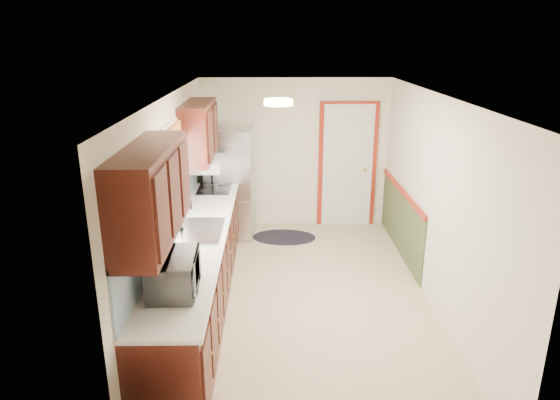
{
  "coord_description": "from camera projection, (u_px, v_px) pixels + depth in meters",
  "views": [
    {
      "loc": [
        -0.36,
        -5.37,
        3.01
      ],
      "look_at": [
        -0.28,
        0.26,
        1.15
      ],
      "focal_mm": 32.0,
      "sensor_mm": 36.0,
      "label": 1
    }
  ],
  "objects": [
    {
      "name": "rug",
      "position": [
        284.0,
        237.0,
        7.82
      ],
      "size": [
        1.03,
        0.7,
        0.01
      ],
      "primitive_type": "ellipsoid",
      "rotation": [
        0.0,
        0.0,
        -0.07
      ],
      "color": "black",
      "rests_on": "ground"
    },
    {
      "name": "microwave",
      "position": [
        174.0,
        270.0,
        4.18
      ],
      "size": [
        0.35,
        0.6,
        0.4
      ],
      "primitive_type": "imported",
      "rotation": [
        0.0,
        0.0,
        1.62
      ],
      "color": "white",
      "rests_on": "kitchen_run"
    },
    {
      "name": "room_shell",
      "position": [
        305.0,
        203.0,
        5.67
      ],
      "size": [
        3.2,
        5.2,
        2.52
      ],
      "color": "#CDB890",
      "rests_on": "ground"
    },
    {
      "name": "back_wall_trim",
      "position": [
        358.0,
        177.0,
        7.88
      ],
      "size": [
        1.12,
        2.3,
        2.08
      ],
      "color": "maroon",
      "rests_on": "ground"
    },
    {
      "name": "cooktop",
      "position": [
        214.0,
        189.0,
        7.06
      ],
      "size": [
        0.45,
        0.54,
        0.02
      ],
      "primitive_type": "cube",
      "color": "black",
      "rests_on": "kitchen_run"
    },
    {
      "name": "kitchen_run",
      "position": [
        194.0,
        245.0,
        5.5
      ],
      "size": [
        0.63,
        4.0,
        2.2
      ],
      "color": "#3B130D",
      "rests_on": "ground"
    },
    {
      "name": "refrigerator",
      "position": [
        230.0,
        183.0,
        7.71
      ],
      "size": [
        0.74,
        0.73,
        1.7
      ],
      "rotation": [
        0.0,
        0.0,
        -0.05
      ],
      "color": "#B7B7BC",
      "rests_on": "ground"
    },
    {
      "name": "ceiling_fixture",
      "position": [
        278.0,
        102.0,
        5.12
      ],
      "size": [
        0.3,
        0.3,
        0.06
      ],
      "primitive_type": "cylinder",
      "color": "#FFD88C",
      "rests_on": "room_shell"
    }
  ]
}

